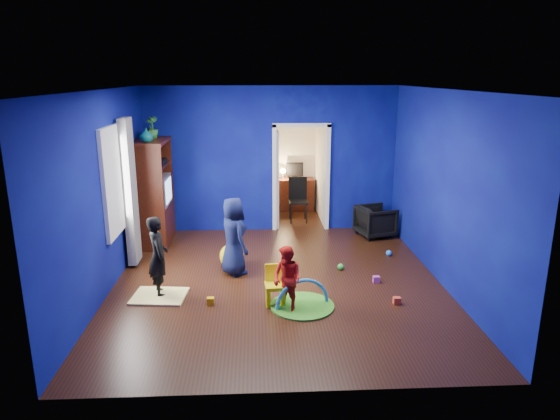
{
  "coord_description": "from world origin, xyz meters",
  "views": [
    {
      "loc": [
        -0.33,
        -7.12,
        3.11
      ],
      "look_at": [
        0.05,
        0.4,
        1.05
      ],
      "focal_mm": 32.0,
      "sensor_mm": 36.0,
      "label": 1
    }
  ],
  "objects_px": {
    "child_navy": "(234,236)",
    "kid_chair": "(275,287)",
    "armchair": "(376,221)",
    "crt_tv": "(156,190)",
    "folding_chair": "(298,201)",
    "play_mat": "(302,306)",
    "child_black": "(158,256)",
    "study_desk": "(295,194)",
    "vase": "(146,135)",
    "hopper_ball": "(232,256)",
    "toddler_red": "(287,279)",
    "tv_armoire": "(154,193)"
  },
  "relations": [
    {
      "from": "folding_chair",
      "to": "play_mat",
      "type": "bearing_deg",
      "value": -94.15
    },
    {
      "from": "tv_armoire",
      "to": "kid_chair",
      "type": "relative_size",
      "value": 3.92
    },
    {
      "from": "kid_chair",
      "to": "study_desk",
      "type": "relative_size",
      "value": 0.57
    },
    {
      "from": "child_black",
      "to": "child_navy",
      "type": "xyz_separation_m",
      "value": [
        1.05,
        0.75,
        0.04
      ]
    },
    {
      "from": "play_mat",
      "to": "study_desk",
      "type": "relative_size",
      "value": 1.01
    },
    {
      "from": "study_desk",
      "to": "tv_armoire",
      "type": "bearing_deg",
      "value": -141.51
    },
    {
      "from": "hopper_ball",
      "to": "folding_chair",
      "type": "distance_m",
      "value": 2.96
    },
    {
      "from": "hopper_ball",
      "to": "kid_chair",
      "type": "bearing_deg",
      "value": -64.51
    },
    {
      "from": "hopper_ball",
      "to": "play_mat",
      "type": "distance_m",
      "value": 1.83
    },
    {
      "from": "toddler_red",
      "to": "study_desk",
      "type": "distance_m",
      "value": 5.21
    },
    {
      "from": "child_black",
      "to": "tv_armoire",
      "type": "relative_size",
      "value": 0.6
    },
    {
      "from": "crt_tv",
      "to": "vase",
      "type": "bearing_deg",
      "value": -97.59
    },
    {
      "from": "armchair",
      "to": "child_navy",
      "type": "height_order",
      "value": "child_navy"
    },
    {
      "from": "play_mat",
      "to": "child_black",
      "type": "bearing_deg",
      "value": 166.0
    },
    {
      "from": "toddler_red",
      "to": "kid_chair",
      "type": "bearing_deg",
      "value": 173.4
    },
    {
      "from": "toddler_red",
      "to": "vase",
      "type": "bearing_deg",
      "value": 177.48
    },
    {
      "from": "armchair",
      "to": "crt_tv",
      "type": "distance_m",
      "value": 4.28
    },
    {
      "from": "kid_chair",
      "to": "crt_tv",
      "type": "bearing_deg",
      "value": 122.99
    },
    {
      "from": "toddler_red",
      "to": "vase",
      "type": "distance_m",
      "value": 3.87
    },
    {
      "from": "child_navy",
      "to": "toddler_red",
      "type": "distance_m",
      "value": 1.56
    },
    {
      "from": "folding_chair",
      "to": "child_navy",
      "type": "bearing_deg",
      "value": -113.97
    },
    {
      "from": "vase",
      "to": "hopper_ball",
      "type": "height_order",
      "value": "vase"
    },
    {
      "from": "study_desk",
      "to": "armchair",
      "type": "bearing_deg",
      "value": -55.12
    },
    {
      "from": "hopper_ball",
      "to": "armchair",
      "type": "bearing_deg",
      "value": 28.99
    },
    {
      "from": "toddler_red",
      "to": "folding_chair",
      "type": "bearing_deg",
      "value": 129.55
    },
    {
      "from": "vase",
      "to": "study_desk",
      "type": "xyz_separation_m",
      "value": [
        2.82,
        2.54,
        -1.71
      ]
    },
    {
      "from": "crt_tv",
      "to": "kid_chair",
      "type": "distance_m",
      "value": 3.55
    },
    {
      "from": "play_mat",
      "to": "folding_chair",
      "type": "distance_m",
      "value": 4.17
    },
    {
      "from": "armchair",
      "to": "play_mat",
      "type": "distance_m",
      "value": 3.51
    },
    {
      "from": "vase",
      "to": "study_desk",
      "type": "height_order",
      "value": "vase"
    },
    {
      "from": "child_navy",
      "to": "hopper_ball",
      "type": "xyz_separation_m",
      "value": [
        -0.05,
        0.25,
        -0.43
      ]
    },
    {
      "from": "vase",
      "to": "crt_tv",
      "type": "height_order",
      "value": "vase"
    },
    {
      "from": "vase",
      "to": "kid_chair",
      "type": "height_order",
      "value": "vase"
    },
    {
      "from": "tv_armoire",
      "to": "crt_tv",
      "type": "height_order",
      "value": "tv_armoire"
    },
    {
      "from": "toddler_red",
      "to": "crt_tv",
      "type": "relative_size",
      "value": 1.3
    },
    {
      "from": "toddler_red",
      "to": "hopper_ball",
      "type": "xyz_separation_m",
      "value": [
        -0.81,
        1.59,
        -0.25
      ]
    },
    {
      "from": "toddler_red",
      "to": "hopper_ball",
      "type": "bearing_deg",
      "value": 163.6
    },
    {
      "from": "tv_armoire",
      "to": "crt_tv",
      "type": "xyz_separation_m",
      "value": [
        0.04,
        0.0,
        0.04
      ]
    },
    {
      "from": "child_black",
      "to": "play_mat",
      "type": "xyz_separation_m",
      "value": [
        2.03,
        -0.51,
        -0.58
      ]
    },
    {
      "from": "hopper_ball",
      "to": "toddler_red",
      "type": "bearing_deg",
      "value": -62.93
    },
    {
      "from": "kid_chair",
      "to": "play_mat",
      "type": "relative_size",
      "value": 0.57
    },
    {
      "from": "hopper_ball",
      "to": "study_desk",
      "type": "distance_m",
      "value": 3.84
    },
    {
      "from": "child_navy",
      "to": "kid_chair",
      "type": "distance_m",
      "value": 1.35
    },
    {
      "from": "child_black",
      "to": "kid_chair",
      "type": "distance_m",
      "value": 1.75
    },
    {
      "from": "study_desk",
      "to": "folding_chair",
      "type": "bearing_deg",
      "value": -90.0
    },
    {
      "from": "child_navy",
      "to": "play_mat",
      "type": "relative_size",
      "value": 1.42
    },
    {
      "from": "kid_chair",
      "to": "child_navy",
      "type": "bearing_deg",
      "value": 113.74
    },
    {
      "from": "toddler_red",
      "to": "tv_armoire",
      "type": "relative_size",
      "value": 0.46
    },
    {
      "from": "child_black",
      "to": "play_mat",
      "type": "height_order",
      "value": "child_black"
    },
    {
      "from": "hopper_ball",
      "to": "play_mat",
      "type": "height_order",
      "value": "hopper_ball"
    }
  ]
}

